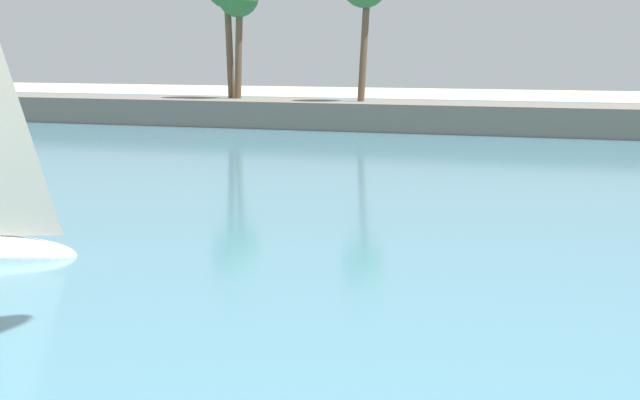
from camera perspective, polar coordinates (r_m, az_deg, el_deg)
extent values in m
cube|color=teal|center=(57.38, 13.94, 2.92)|extent=(220.00, 93.39, 0.06)
cube|color=slate|center=(63.94, 14.76, 4.20)|extent=(110.59, 6.00, 1.80)
cylinder|color=brown|center=(71.92, -4.99, 8.60)|extent=(0.70, 0.53, 7.59)
cylinder|color=brown|center=(71.29, -4.47, 8.32)|extent=(0.66, 0.51, 6.86)
cylinder|color=brown|center=(67.36, 2.43, 8.57)|extent=(0.74, 0.79, 7.42)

